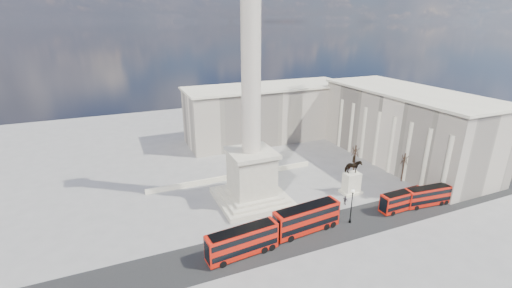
{
  "coord_description": "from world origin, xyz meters",
  "views": [
    {
      "loc": [
        -23.52,
        -53.04,
        34.7
      ],
      "look_at": [
        0.16,
        3.05,
        12.88
      ],
      "focal_mm": 24.0,
      "sensor_mm": 36.0,
      "label": 1
    }
  ],
  "objects_px": {
    "red_bus_a": "(243,242)",
    "red_bus_d": "(428,196)",
    "red_bus_b": "(307,218)",
    "equestrian_statue": "(352,180)",
    "red_bus_c": "(403,200)",
    "pedestrian_standing": "(406,191)",
    "nelsons_column": "(251,141)",
    "pedestrian_walking": "(337,210)",
    "pedestrian_crossing": "(345,200)",
    "victorian_lamp": "(352,203)"
  },
  "relations": [
    {
      "from": "red_bus_a",
      "to": "red_bus_c",
      "type": "relative_size",
      "value": 1.21
    },
    {
      "from": "pedestrian_walking",
      "to": "equestrian_statue",
      "type": "bearing_deg",
      "value": 42.55
    },
    {
      "from": "red_bus_b",
      "to": "victorian_lamp",
      "type": "xyz_separation_m",
      "value": [
        8.78,
        -0.7,
        1.36
      ]
    },
    {
      "from": "red_bus_d",
      "to": "pedestrian_crossing",
      "type": "distance_m",
      "value": 16.33
    },
    {
      "from": "red_bus_c",
      "to": "pedestrian_walking",
      "type": "xyz_separation_m",
      "value": [
        -12.65,
        3.49,
        -1.1
      ]
    },
    {
      "from": "red_bus_d",
      "to": "pedestrian_standing",
      "type": "xyz_separation_m",
      "value": [
        -0.51,
        4.81,
        -1.21
      ]
    },
    {
      "from": "red_bus_b",
      "to": "equestrian_statue",
      "type": "relative_size",
      "value": 1.44
    },
    {
      "from": "equestrian_statue",
      "to": "pedestrian_standing",
      "type": "bearing_deg",
      "value": -27.73
    },
    {
      "from": "red_bus_a",
      "to": "pedestrian_crossing",
      "type": "bearing_deg",
      "value": 9.97
    },
    {
      "from": "pedestrian_standing",
      "to": "pedestrian_crossing",
      "type": "bearing_deg",
      "value": -27.21
    },
    {
      "from": "red_bus_b",
      "to": "red_bus_c",
      "type": "relative_size",
      "value": 1.28
    },
    {
      "from": "pedestrian_crossing",
      "to": "equestrian_statue",
      "type": "bearing_deg",
      "value": -72.97
    },
    {
      "from": "nelsons_column",
      "to": "pedestrian_standing",
      "type": "relative_size",
      "value": 28.01
    },
    {
      "from": "pedestrian_walking",
      "to": "pedestrian_crossing",
      "type": "height_order",
      "value": "pedestrian_crossing"
    },
    {
      "from": "red_bus_d",
      "to": "pedestrian_walking",
      "type": "relative_size",
      "value": 5.23
    },
    {
      "from": "pedestrian_standing",
      "to": "red_bus_c",
      "type": "bearing_deg",
      "value": 17.2
    },
    {
      "from": "red_bus_a",
      "to": "pedestrian_standing",
      "type": "xyz_separation_m",
      "value": [
        38.94,
        5.04,
        -1.59
      ]
    },
    {
      "from": "red_bus_d",
      "to": "equestrian_statue",
      "type": "bearing_deg",
      "value": 142.31
    },
    {
      "from": "red_bus_a",
      "to": "pedestrian_walking",
      "type": "height_order",
      "value": "red_bus_a"
    },
    {
      "from": "red_bus_b",
      "to": "red_bus_c",
      "type": "distance_m",
      "value": 21.01
    },
    {
      "from": "nelsons_column",
      "to": "red_bus_c",
      "type": "bearing_deg",
      "value": -30.37
    },
    {
      "from": "red_bus_a",
      "to": "nelsons_column",
      "type": "bearing_deg",
      "value": 57.97
    },
    {
      "from": "pedestrian_walking",
      "to": "pedestrian_standing",
      "type": "height_order",
      "value": "pedestrian_walking"
    },
    {
      "from": "victorian_lamp",
      "to": "red_bus_c",
      "type": "bearing_deg",
      "value": -0.72
    },
    {
      "from": "red_bus_b",
      "to": "equestrian_statue",
      "type": "height_order",
      "value": "equestrian_statue"
    },
    {
      "from": "pedestrian_standing",
      "to": "victorian_lamp",
      "type": "bearing_deg",
      "value": -7.68
    },
    {
      "from": "pedestrian_standing",
      "to": "nelsons_column",
      "type": "bearing_deg",
      "value": -39.81
    },
    {
      "from": "nelsons_column",
      "to": "red_bus_c",
      "type": "distance_m",
      "value": 31.58
    },
    {
      "from": "red_bus_d",
      "to": "red_bus_c",
      "type": "bearing_deg",
      "value": 179.74
    },
    {
      "from": "pedestrian_crossing",
      "to": "red_bus_a",
      "type": "bearing_deg",
      "value": 81.18
    },
    {
      "from": "red_bus_a",
      "to": "equestrian_statue",
      "type": "relative_size",
      "value": 1.36
    },
    {
      "from": "red_bus_a",
      "to": "red_bus_d",
      "type": "xyz_separation_m",
      "value": [
        39.45,
        0.24,
        -0.38
      ]
    },
    {
      "from": "victorian_lamp",
      "to": "pedestrian_crossing",
      "type": "height_order",
      "value": "victorian_lamp"
    },
    {
      "from": "nelsons_column",
      "to": "equestrian_statue",
      "type": "xyz_separation_m",
      "value": [
        20.76,
        -5.44,
        -9.87
      ]
    },
    {
      "from": "red_bus_d",
      "to": "pedestrian_walking",
      "type": "height_order",
      "value": "red_bus_d"
    },
    {
      "from": "red_bus_c",
      "to": "pedestrian_walking",
      "type": "relative_size",
      "value": 5.08
    },
    {
      "from": "red_bus_b",
      "to": "red_bus_c",
      "type": "height_order",
      "value": "red_bus_b"
    },
    {
      "from": "red_bus_a",
      "to": "victorian_lamp",
      "type": "distance_m",
      "value": 21.42
    },
    {
      "from": "nelsons_column",
      "to": "victorian_lamp",
      "type": "relative_size",
      "value": 7.39
    },
    {
      "from": "red_bus_c",
      "to": "pedestrian_crossing",
      "type": "bearing_deg",
      "value": 145.88
    },
    {
      "from": "equestrian_statue",
      "to": "pedestrian_walking",
      "type": "relative_size",
      "value": 4.54
    },
    {
      "from": "victorian_lamp",
      "to": "equestrian_statue",
      "type": "height_order",
      "value": "equestrian_statue"
    },
    {
      "from": "red_bus_a",
      "to": "victorian_lamp",
      "type": "relative_size",
      "value": 1.76
    },
    {
      "from": "pedestrian_crossing",
      "to": "pedestrian_walking",
      "type": "bearing_deg",
      "value": 99.15
    },
    {
      "from": "red_bus_a",
      "to": "pedestrian_crossing",
      "type": "relative_size",
      "value": 6.16
    },
    {
      "from": "equestrian_statue",
      "to": "pedestrian_standing",
      "type": "relative_size",
      "value": 4.89
    },
    {
      "from": "red_bus_d",
      "to": "pedestrian_standing",
      "type": "bearing_deg",
      "value": 101.85
    },
    {
      "from": "red_bus_a",
      "to": "pedestrian_standing",
      "type": "relative_size",
      "value": 6.65
    },
    {
      "from": "red_bus_c",
      "to": "equestrian_statue",
      "type": "bearing_deg",
      "value": 115.63
    },
    {
      "from": "pedestrian_walking",
      "to": "victorian_lamp",
      "type": "bearing_deg",
      "value": -77.62
    }
  ]
}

